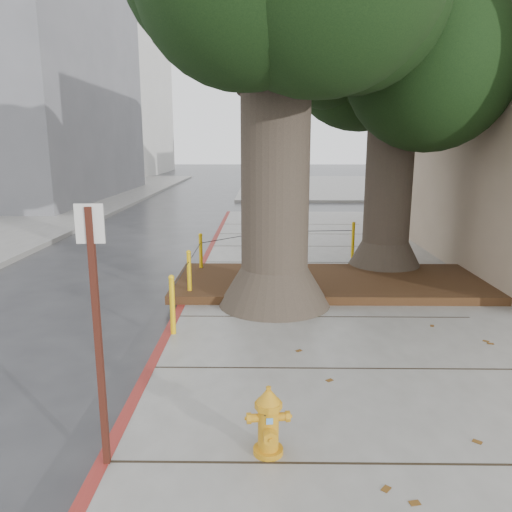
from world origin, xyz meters
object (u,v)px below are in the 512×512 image
(fire_hydrant, at_px, (268,421))
(car_dark, at_px, (59,194))
(car_red, at_px, (494,196))
(signpost, at_px, (97,324))
(car_silver, at_px, (405,198))

(fire_hydrant, relative_size, car_dark, 0.15)
(fire_hydrant, height_order, car_red, car_red)
(signpost, height_order, car_silver, signpost)
(car_silver, xyz_separation_m, car_dark, (-16.48, 0.58, 0.11))
(car_red, bearing_deg, fire_hydrant, 157.72)
(fire_hydrant, distance_m, signpost, 1.82)
(fire_hydrant, xyz_separation_m, car_red, (10.63, 19.01, 0.20))
(signpost, relative_size, car_dark, 0.51)
(fire_hydrant, xyz_separation_m, car_silver, (6.59, 19.15, 0.09))
(car_silver, bearing_deg, car_dark, 92.83)
(signpost, xyz_separation_m, car_red, (12.12, 19.18, -0.83))
(fire_hydrant, xyz_separation_m, signpost, (-1.49, -0.16, 1.02))
(fire_hydrant, bearing_deg, signpost, -179.89)
(car_silver, distance_m, car_red, 4.04)
(fire_hydrant, bearing_deg, car_dark, 110.54)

